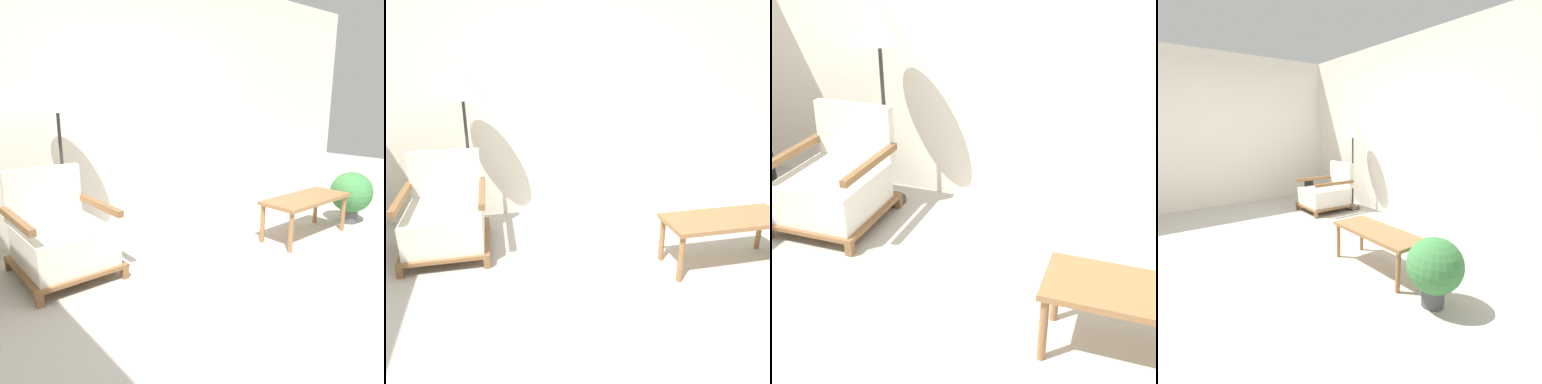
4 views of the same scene
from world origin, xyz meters
TOP-DOWN VIEW (x-y plane):
  - wall_back at (0.00, 2.22)m, footprint 8.00×0.06m
  - armchair at (-1.06, 1.48)m, footprint 0.70×0.79m
  - floor_lamp at (-0.85, 1.89)m, footprint 0.41×0.41m
  - coffee_table at (1.14, 0.72)m, footprint 1.00×0.41m

SIDE VIEW (x-z plane):
  - armchair at x=-1.06m, z-range -0.12..0.70m
  - coffee_table at x=1.14m, z-range 0.15..0.56m
  - floor_lamp at x=-0.85m, z-range 0.56..2.10m
  - wall_back at x=0.00m, z-range 0.00..2.70m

